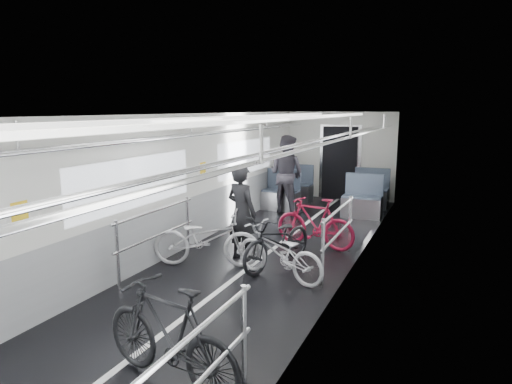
# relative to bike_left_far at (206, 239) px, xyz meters

# --- Properties ---
(car_shell) EXTENTS (3.02, 14.01, 2.41)m
(car_shell) POSITION_rel_bike_left_far_xyz_m (0.66, 1.11, 0.68)
(car_shell) COLOR black
(car_shell) RESTS_ON ground
(bike_left_far) EXTENTS (1.81, 1.10, 0.90)m
(bike_left_far) POSITION_rel_bike_left_far_xyz_m (0.00, 0.00, 0.00)
(bike_left_far) COLOR #B6B5BA
(bike_left_far) RESTS_ON floor
(bike_right_near) EXTENTS (1.70, 0.79, 0.99)m
(bike_right_near) POSITION_rel_bike_left_far_xyz_m (1.28, -2.94, 0.04)
(bike_right_near) COLOR black
(bike_right_near) RESTS_ON floor
(bike_right_mid) EXTENTS (1.64, 0.96, 0.81)m
(bike_right_mid) POSITION_rel_bike_left_far_xyz_m (1.26, -0.09, -0.04)
(bike_right_mid) COLOR silver
(bike_right_mid) RESTS_ON floor
(bike_right_far) EXTENTS (1.59, 0.69, 0.92)m
(bike_right_far) POSITION_rel_bike_left_far_xyz_m (1.31, 1.64, 0.01)
(bike_right_far) COLOR maroon
(bike_right_far) RESTS_ON floor
(bike_aisle) EXTENTS (1.02, 1.74, 0.87)m
(bike_aisle) POSITION_rel_bike_left_far_xyz_m (1.07, 0.40, -0.02)
(bike_aisle) COLOR black
(bike_aisle) RESTS_ON floor
(person_standing) EXTENTS (0.67, 0.55, 1.60)m
(person_standing) POSITION_rel_bike_left_far_xyz_m (0.38, 0.50, 0.35)
(person_standing) COLOR black
(person_standing) RESTS_ON floor
(person_seated) EXTENTS (1.05, 0.91, 1.87)m
(person_seated) POSITION_rel_bike_left_far_xyz_m (-0.13, 4.14, 0.48)
(person_seated) COLOR #27252B
(person_seated) RESTS_ON floor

